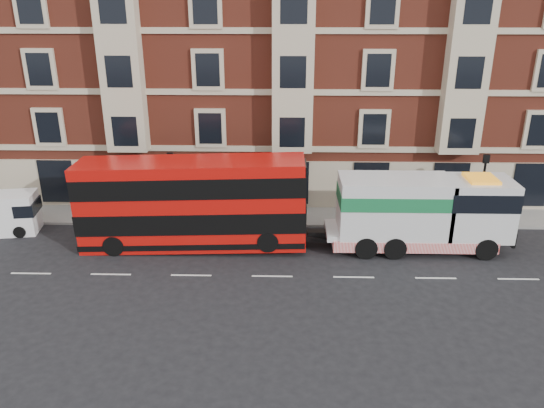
{
  "coord_description": "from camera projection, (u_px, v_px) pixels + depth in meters",
  "views": [
    {
      "loc": [
        0.54,
        -22.93,
        12.83
      ],
      "look_at": [
        -0.1,
        4.0,
        2.25
      ],
      "focal_mm": 35.0,
      "sensor_mm": 36.0,
      "label": 1
    }
  ],
  "objects": [
    {
      "name": "ground",
      "position": [
        272.0,
        276.0,
        26.04
      ],
      "size": [
        120.0,
        120.0,
        0.0
      ],
      "primitive_type": "plane",
      "color": "black",
      "rests_on": "ground"
    },
    {
      "name": "pedestrian",
      "position": [
        165.0,
        199.0,
        33.11
      ],
      "size": [
        0.75,
        0.69,
        1.73
      ],
      "primitive_type": "imported",
      "rotation": [
        0.0,
        0.0,
        -0.58
      ],
      "color": "#1F1831",
      "rests_on": "sidewalk"
    },
    {
      "name": "sidewalk",
      "position": [
        275.0,
        216.0,
        32.99
      ],
      "size": [
        90.0,
        3.0,
        0.15
      ],
      "primitive_type": "cube",
      "color": "slate",
      "rests_on": "ground"
    },
    {
      "name": "tow_truck",
      "position": [
        418.0,
        212.0,
        28.18
      ],
      "size": [
        9.65,
        2.85,
        4.02
      ],
      "color": "silver",
      "rests_on": "ground"
    },
    {
      "name": "lamp_post_west",
      "position": [
        172.0,
        183.0,
        30.96
      ],
      "size": [
        0.35,
        0.15,
        4.35
      ],
      "color": "black",
      "rests_on": "sidewalk"
    },
    {
      "name": "double_decker_bus",
      "position": [
        192.0,
        202.0,
        28.28
      ],
      "size": [
        12.05,
        2.77,
        4.88
      ],
      "color": "#BD0E0A",
      "rests_on": "ground"
    },
    {
      "name": "lamp_post_east",
      "position": [
        482.0,
        185.0,
        30.56
      ],
      "size": [
        0.35,
        0.15,
        4.35
      ],
      "color": "black",
      "rests_on": "sidewalk"
    },
    {
      "name": "victorian_terrace",
      "position": [
        285.0,
        40.0,
        36.31
      ],
      "size": [
        45.0,
        12.0,
        20.4
      ],
      "color": "maroon",
      "rests_on": "ground"
    }
  ]
}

